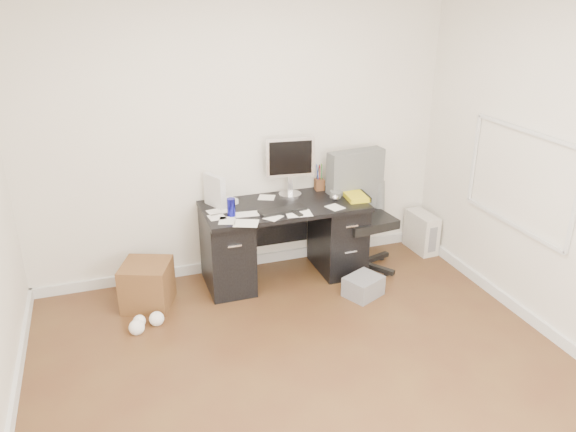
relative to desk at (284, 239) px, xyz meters
name	(u,v)px	position (x,y,z in m)	size (l,w,h in m)	color
ground	(319,391)	(-0.30, -1.65, -0.40)	(4.00, 4.00, 0.00)	#4A2817
room_shell	(328,161)	(-0.27, -1.62, 1.26)	(4.02, 4.02, 2.71)	beige
desk	(284,239)	(0.00, 0.00, 0.00)	(1.50, 0.70, 0.75)	black
loose_papers	(265,209)	(-0.20, -0.05, 0.35)	(1.10, 0.60, 0.00)	white
lcd_monitor	(290,167)	(0.13, 0.20, 0.64)	(0.46, 0.26, 0.58)	silver
keyboard	(282,210)	(-0.07, -0.16, 0.36)	(0.42, 0.14, 0.02)	black
computer_mouse	(335,198)	(0.48, -0.07, 0.38)	(0.07, 0.07, 0.07)	silver
travel_mug	(231,207)	(-0.52, -0.12, 0.43)	(0.07, 0.07, 0.16)	#151694
white_binder	(215,191)	(-0.61, 0.16, 0.50)	(0.12, 0.25, 0.29)	silver
magazine_file	(342,174)	(0.69, 0.24, 0.49)	(0.12, 0.24, 0.28)	#AB7752
pen_cup	(320,177)	(0.45, 0.26, 0.48)	(0.11, 0.11, 0.26)	#553018
yellow_book	(356,197)	(0.69, -0.09, 0.37)	(0.20, 0.25, 0.04)	yellow
paper_remote	(299,213)	(0.05, -0.26, 0.36)	(0.23, 0.18, 0.02)	white
office_chair	(364,214)	(0.79, -0.07, 0.18)	(0.65, 0.65, 1.16)	#4E504E
pc_tower	(421,232)	(1.56, 0.09, -0.19)	(0.18, 0.41, 0.41)	beige
shopping_bag	(352,249)	(0.69, -0.05, -0.20)	(0.29, 0.21, 0.40)	white
wicker_basket	(147,285)	(-1.30, -0.11, -0.20)	(0.40, 0.40, 0.40)	#4C2E17
desk_printer	(363,286)	(0.56, -0.57, -0.31)	(0.31, 0.26, 0.19)	slate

